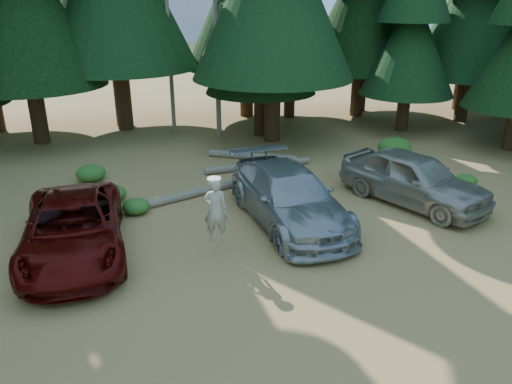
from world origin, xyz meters
TOP-DOWN VIEW (x-y plane):
  - ground at (0.00, 0.00)m, footprint 160.00×160.00m
  - forest_belt_north at (0.00, 15.00)m, footprint 36.00×7.00m
  - snag_front at (0.80, 14.50)m, footprint 0.24×0.24m
  - snag_back at (-1.20, 16.00)m, footprint 0.20×0.20m
  - red_pickup at (-5.26, 3.91)m, footprint 2.58×5.52m
  - silver_minivan_center at (0.87, 4.32)m, footprint 2.79×5.89m
  - silver_minivan_right at (5.30, 4.66)m, footprint 3.92×5.47m
  - frisbee_player at (-1.61, 3.06)m, footprint 0.71×0.54m
  - log_left at (-1.77, 7.02)m, footprint 3.62×1.57m
  - log_mid at (1.41, 10.50)m, footprint 3.42×2.14m
  - log_right at (1.30, 9.28)m, footprint 4.35×0.51m
  - shrub_far_left at (-5.04, 9.70)m, footprint 1.08×1.08m
  - shrub_left at (-4.30, 7.48)m, footprint 0.95×0.95m
  - shrub_center_left at (-3.58, 6.23)m, footprint 0.85×0.85m
  - shrub_center_right at (1.21, 8.12)m, footprint 1.05×1.05m
  - shrub_right at (4.69, 6.87)m, footprint 1.07×1.07m
  - shrub_far_right at (7.38, 9.37)m, footprint 1.42×1.42m
  - shrub_edge_east at (8.04, 5.50)m, footprint 0.79×0.79m

SIDE VIEW (x-z plane):
  - ground at x=0.00m, z-range 0.00..0.00m
  - forest_belt_north at x=0.00m, z-range -11.00..11.00m
  - log_left at x=-1.77m, z-range 0.00..0.27m
  - log_right at x=1.30m, z-range 0.00..0.28m
  - log_mid at x=1.41m, z-range 0.00..0.31m
  - shrub_edge_east at x=8.04m, z-range 0.00..0.43m
  - shrub_center_left at x=-3.58m, z-range 0.00..0.47m
  - shrub_left at x=-4.30m, z-range 0.00..0.52m
  - shrub_center_right at x=1.21m, z-range 0.00..0.57m
  - shrub_right at x=4.69m, z-range 0.00..0.59m
  - shrub_far_left at x=-5.04m, z-range 0.00..0.59m
  - shrub_far_right at x=7.38m, z-range 0.00..0.78m
  - red_pickup at x=-5.26m, z-range 0.00..1.53m
  - silver_minivan_center at x=0.87m, z-range 0.00..1.66m
  - silver_minivan_right at x=5.30m, z-range 0.00..1.73m
  - frisbee_player at x=-1.61m, z-range 0.37..2.12m
  - snag_back at x=-1.20m, z-range 0.00..10.00m
  - snag_front at x=0.80m, z-range 0.00..12.00m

